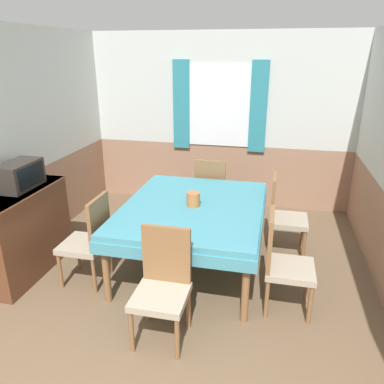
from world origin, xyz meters
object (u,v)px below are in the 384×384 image
object	(u,v)px
chair_head_near	(163,283)
sideboard	(23,232)
tv	(20,175)
dining_table	(193,213)
chair_head_window	(211,190)
chair_right_far	(283,213)
chair_left_near	(90,238)
vase	(193,199)
chair_right_near	(282,260)

from	to	relation	value
chair_head_near	sideboard	xyz separation A→B (m)	(-1.76, 0.61, -0.02)
tv	dining_table	bearing A→B (deg)	13.44
chair_head_near	chair_head_window	bearing A→B (deg)	-90.00
dining_table	chair_head_near	world-z (taller)	chair_head_near
chair_right_far	tv	xyz separation A→B (m)	(-2.74, -0.97, 0.59)
tv	chair_head_near	bearing A→B (deg)	-22.08
chair_left_near	tv	xyz separation A→B (m)	(-0.81, 0.12, 0.59)
dining_table	chair_left_near	size ratio (longest dim) A/B	1.94
dining_table	chair_head_window	xyz separation A→B (m)	(0.00, 1.14, -0.14)
dining_table	sideboard	world-z (taller)	sideboard
tv	vase	distance (m)	1.85
chair_right_near	vase	xyz separation A→B (m)	(-0.96, 0.53, 0.32)
chair_right_far	chair_left_near	size ratio (longest dim) A/B	1.00
dining_table	chair_head_near	size ratio (longest dim) A/B	1.94
chair_right_far	chair_head_window	size ratio (longest dim) A/B	1.00
tv	vase	xyz separation A→B (m)	(1.78, 0.40, -0.27)
chair_head_window	sideboard	bearing A→B (deg)	-136.38
chair_left_near	vase	distance (m)	1.15
chair_right_far	chair_left_near	world-z (taller)	same
chair_head_window	vase	world-z (taller)	chair_head_window
chair_right_far	chair_head_window	bearing A→B (deg)	-121.56
dining_table	tv	world-z (taller)	tv
chair_left_near	chair_head_near	world-z (taller)	same
tv	chair_left_near	bearing A→B (deg)	-8.80
chair_head_near	vase	distance (m)	1.17
dining_table	sideboard	bearing A→B (deg)	-163.06
chair_right_near	dining_table	bearing A→B (deg)	-119.53
chair_right_far	vase	size ratio (longest dim) A/B	6.31
chair_right_far	tv	world-z (taller)	tv
chair_right_far	sideboard	xyz separation A→B (m)	(-2.73, -1.09, -0.02)
dining_table	chair_right_near	xyz separation A→B (m)	(0.97, -0.55, -0.14)
chair_right_far	sideboard	size ratio (longest dim) A/B	0.82
chair_head_window	chair_left_near	bearing A→B (deg)	-119.78
chair_head_window	sideboard	world-z (taller)	chair_head_window
chair_left_near	chair_head_near	bearing A→B (deg)	-121.56
vase	dining_table	bearing A→B (deg)	106.72
sideboard	dining_table	bearing A→B (deg)	16.94
chair_head_near	chair_right_near	distance (m)	1.14
sideboard	vase	distance (m)	1.88
chair_right_near	vase	size ratio (longest dim) A/B	6.31
chair_right_far	chair_left_near	xyz separation A→B (m)	(-1.94, -1.10, 0.00)
dining_table	sideboard	xyz separation A→B (m)	(-1.76, -0.54, -0.16)
chair_left_near	chair_head_near	size ratio (longest dim) A/B	1.00
chair_head_window	sideboard	xyz separation A→B (m)	(-1.76, -1.68, -0.02)
dining_table	vase	xyz separation A→B (m)	(0.01, -0.02, 0.18)
sideboard	chair_right_near	bearing A→B (deg)	-0.24
chair_right_far	chair_head_near	xyz separation A→B (m)	(-0.97, -1.69, 0.00)
chair_left_near	sideboard	size ratio (longest dim) A/B	0.82
vase	tv	bearing A→B (deg)	-167.26
chair_right_near	chair_right_far	bearing A→B (deg)	-180.00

